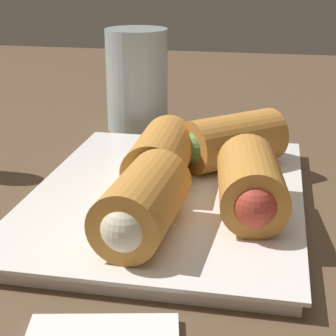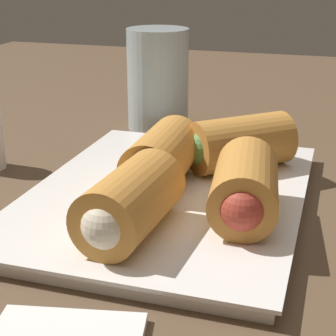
% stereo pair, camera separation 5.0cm
% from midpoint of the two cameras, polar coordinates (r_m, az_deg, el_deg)
% --- Properties ---
extents(table_surface, '(1.80, 1.40, 0.02)m').
position_cam_midpoint_polar(table_surface, '(0.48, 2.47, -6.57)').
color(table_surface, brown).
rests_on(table_surface, ground).
extents(serving_plate, '(0.31, 0.24, 0.01)m').
position_cam_midpoint_polar(serving_plate, '(0.50, 2.84, -3.05)').
color(serving_plate, white).
rests_on(serving_plate, table_surface).
extents(roll_front_left, '(0.11, 0.06, 0.05)m').
position_cam_midpoint_polar(roll_front_left, '(0.44, 10.99, -2.19)').
color(roll_front_left, '#C68438').
rests_on(roll_front_left, serving_plate).
extents(roll_front_right, '(0.11, 0.05, 0.05)m').
position_cam_midpoint_polar(roll_front_right, '(0.50, 2.12, 0.93)').
color(roll_front_right, '#C68438').
rests_on(roll_front_right, serving_plate).
extents(roll_back_left, '(0.10, 0.11, 0.05)m').
position_cam_midpoint_polar(roll_back_left, '(0.55, 9.55, 2.43)').
color(roll_back_left, '#C68438').
rests_on(roll_back_left, serving_plate).
extents(roll_back_right, '(0.11, 0.06, 0.05)m').
position_cam_midpoint_polar(roll_back_right, '(0.41, -0.63, -3.77)').
color(roll_back_right, '#C68438').
rests_on(roll_back_right, serving_plate).
extents(drinking_glass, '(0.08, 0.08, 0.13)m').
position_cam_midpoint_polar(drinking_glass, '(0.72, 0.97, 8.98)').
color(drinking_glass, silver).
rests_on(drinking_glass, table_surface).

